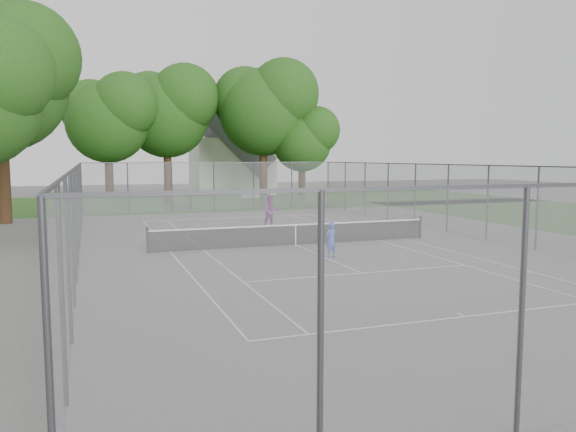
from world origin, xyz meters
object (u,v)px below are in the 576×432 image
object	(u,v)px
woman_player	(271,212)
girl_player	(331,240)
tennis_net	(296,234)
house	(232,158)

from	to	relation	value
woman_player	girl_player	bearing A→B (deg)	-91.35
woman_player	tennis_net	bearing A→B (deg)	-95.38
house	woman_player	xyz separation A→B (m)	(-3.99, -24.90, -2.88)
tennis_net	house	size ratio (longest dim) A/B	1.37
tennis_net	girl_player	distance (m)	3.34
girl_player	woman_player	xyz separation A→B (m)	(0.62, 9.53, 0.20)
house	girl_player	xyz separation A→B (m)	(-4.62, -34.43, -3.08)
girl_player	tennis_net	bearing A→B (deg)	-105.45
tennis_net	girl_player	xyz separation A→B (m)	(0.22, -3.33, 0.19)
house	girl_player	distance (m)	34.88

